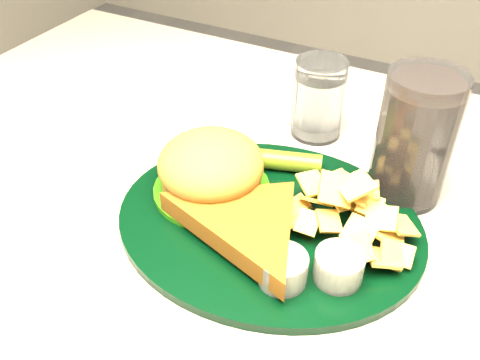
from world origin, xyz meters
name	(u,v)px	position (x,y,z in m)	size (l,w,h in m)	color
dinner_plate	(270,199)	(0.02, -0.03, 0.79)	(0.35, 0.29, 0.08)	black
water_glass	(319,99)	(-0.01, 0.18, 0.81)	(0.07, 0.07, 0.11)	silver
cola_glass	(415,138)	(0.14, 0.10, 0.83)	(0.09, 0.09, 0.16)	black
wrapped_straw	(228,128)	(-0.12, 0.13, 0.75)	(0.18, 0.06, 0.01)	white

